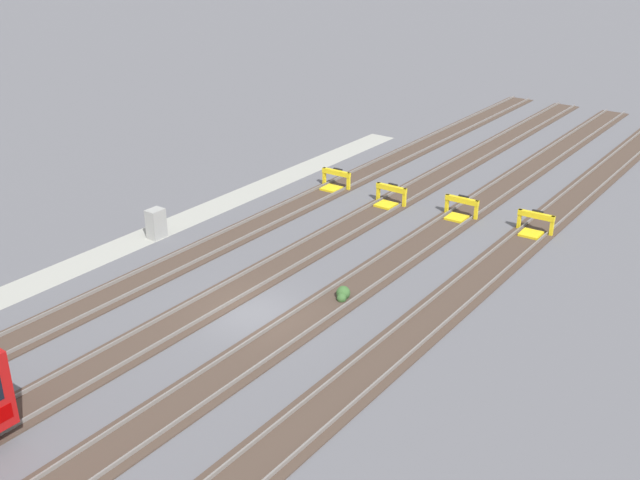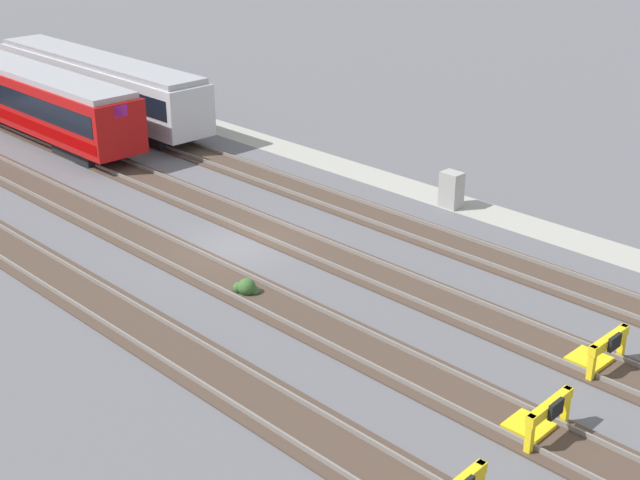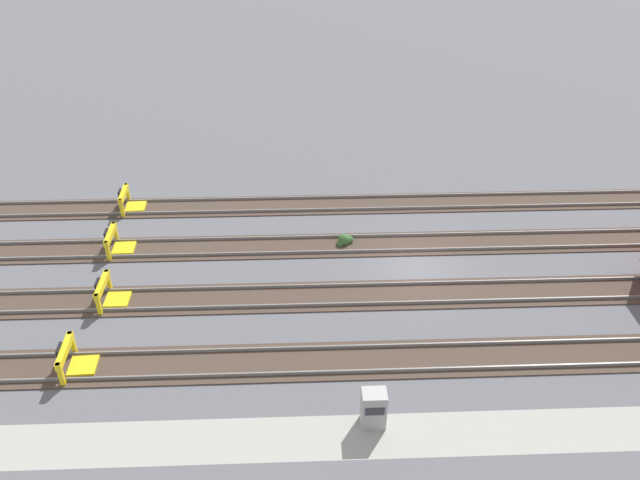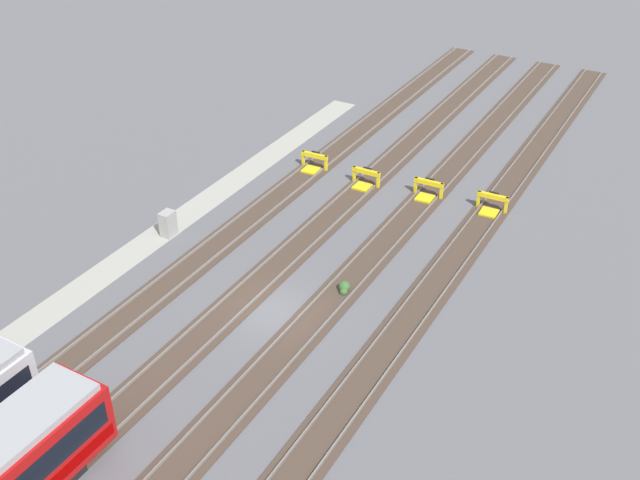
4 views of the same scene
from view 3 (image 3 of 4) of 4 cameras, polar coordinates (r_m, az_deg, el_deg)
ground_plane at (r=31.54m, az=8.75°, el=-2.54°), size 400.00×400.00×0.00m
service_walkway at (r=24.27m, az=12.89°, el=-16.85°), size 54.00×2.00×0.01m
rail_track_nearest at (r=26.75m, az=11.04°, el=-10.53°), size 90.00×2.24×0.21m
rail_track_near_inner at (r=29.86m, az=9.43°, el=-4.87°), size 90.00×2.24×0.21m
rail_track_middle at (r=33.23m, az=8.16°, el=-0.33°), size 90.00×2.24×0.21m
rail_track_far_inner at (r=36.78m, az=7.12°, el=3.37°), size 90.00×2.24×0.21m
bumper_stop_nearest_track at (r=27.41m, az=-21.63°, el=-10.09°), size 1.37×2.01×1.22m
bumper_stop_near_inner_track at (r=30.33m, az=-18.72°, el=-4.64°), size 1.34×2.00×1.22m
bumper_stop_middle_track at (r=33.83m, az=-18.10°, el=-0.19°), size 1.36×2.01×1.22m
bumper_stop_far_inner_track at (r=37.40m, az=-17.06°, el=3.42°), size 1.37×2.01×1.22m
electrical_cabinet at (r=23.48m, az=4.92°, el=-15.09°), size 0.90×0.73×1.60m
weed_clump at (r=32.83m, az=2.26°, el=-0.01°), size 0.92×0.70×0.64m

